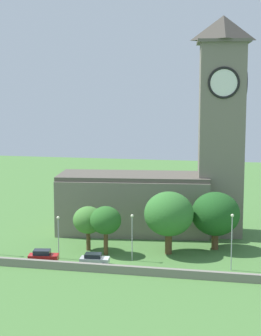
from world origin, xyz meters
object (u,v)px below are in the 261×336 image
object	(u,v)px
car_red	(43,256)
tree_riverside_east	(216,214)
streetlamp_east_mid	(232,233)
tree_by_tower	(169,214)
streetlamp_central	(132,230)
tree_churchyard	(88,220)
tree_riverside_west	(106,221)
church	(170,170)
streetlamp_west_mid	(58,230)
car_silver	(94,259)

from	to	relation	value
car_red	tree_riverside_east	xyz separation A→B (m)	(23.57, 11.85, 4.59)
streetlamp_east_mid	tree_by_tower	bearing A→B (deg)	148.18
streetlamp_central	tree_churchyard	size ratio (longest dim) A/B	1.00
tree_riverside_east	tree_churchyard	bearing A→B (deg)	-166.43
car_red	tree_riverside_west	bearing A→B (deg)	36.13
streetlamp_central	tree_by_tower	size ratio (longest dim) A/B	0.72
church	streetlamp_east_mid	world-z (taller)	church
tree_riverside_west	tree_churchyard	xyz separation A→B (m)	(-3.16, 1.60, -0.48)
streetlamp_west_mid	tree_churchyard	distance (m)	5.82
streetlamp_east_mid	tree_riverside_west	world-z (taller)	streetlamp_east_mid
car_red	streetlamp_west_mid	world-z (taller)	streetlamp_west_mid
streetlamp_west_mid	streetlamp_central	world-z (taller)	streetlamp_central
streetlamp_west_mid	streetlamp_central	size ratio (longest dim) A/B	0.93
car_silver	tree_riverside_west	xyz separation A→B (m)	(0.37, 5.14, 4.35)
streetlamp_west_mid	streetlamp_east_mid	size ratio (longest dim) A/B	0.80
church	tree_by_tower	bearing A→B (deg)	-83.14
tree_riverside_east	streetlamp_west_mid	bearing A→B (deg)	-156.68
car_red	tree_riverside_west	size ratio (longest dim) A/B	0.61
car_silver	streetlamp_central	bearing A→B (deg)	32.31
streetlamp_central	streetlamp_east_mid	size ratio (longest dim) A/B	0.87
streetlamp_central	tree_churchyard	world-z (taller)	tree_churchyard
church	tree_riverside_east	distance (m)	13.04
church	streetlamp_east_mid	distance (m)	22.15
streetlamp_central	streetlamp_east_mid	world-z (taller)	streetlamp_east_mid
tree_churchyard	tree_by_tower	size ratio (longest dim) A/B	0.72
church	tree_churchyard	world-z (taller)	church
streetlamp_east_mid	tree_churchyard	size ratio (longest dim) A/B	1.15
streetlamp_central	tree_riverside_east	bearing A→B (deg)	36.05
car_silver	car_red	bearing A→B (deg)	-175.83
tree_by_tower	tree_riverside_west	bearing A→B (deg)	-165.93
car_red	streetlamp_west_mid	size ratio (longest dim) A/B	0.70
church	tree_churchyard	size ratio (longest dim) A/B	5.32
streetlamp_east_mid	tree_riverside_west	distance (m)	18.89
tree_churchyard	car_red	bearing A→B (deg)	-122.37
car_red	streetlamp_central	bearing A→B (deg)	16.33
streetlamp_central	streetlamp_east_mid	distance (m)	14.20
tree_riverside_west	car_silver	bearing A→B (deg)	-94.12
streetlamp_central	car_red	bearing A→B (deg)	-163.67
streetlamp_central	tree_riverside_east	size ratio (longest dim) A/B	0.76
tree_churchyard	tree_riverside_east	world-z (taller)	tree_riverside_east
car_silver	tree_by_tower	distance (m)	13.14
tree_riverside_east	tree_by_tower	size ratio (longest dim) A/B	0.95
church	streetlamp_west_mid	world-z (taller)	church
tree_churchyard	tree_by_tower	distance (m)	12.37
car_red	car_silver	bearing A→B (deg)	4.17
streetlamp_central	tree_riverside_east	world-z (taller)	tree_riverside_east
car_red	tree_churchyard	distance (m)	9.39
car_silver	streetlamp_west_mid	bearing A→B (deg)	162.88
car_silver	streetlamp_west_mid	world-z (taller)	streetlamp_west_mid
streetlamp_central	tree_by_tower	distance (m)	6.59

